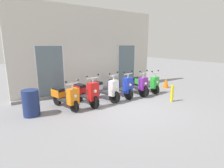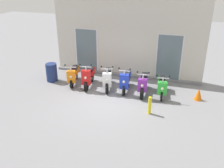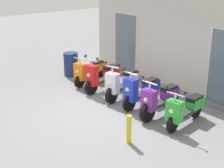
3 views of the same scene
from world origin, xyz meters
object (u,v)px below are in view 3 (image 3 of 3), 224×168
(scooter_white, at_px, (122,83))
(scooter_green, at_px, (185,109))
(scooter_red, at_px, (102,76))
(trash_bin, at_px, (71,64))
(curb_bollard, at_px, (129,129))
(scooter_orange, at_px, (89,71))
(scooter_purple, at_px, (160,100))
(scooter_blue, at_px, (141,90))

(scooter_white, bearing_deg, scooter_green, 0.72)
(scooter_red, distance_m, trash_bin, 1.97)
(scooter_green, relative_size, curb_bollard, 2.28)
(scooter_red, xyz_separation_m, scooter_white, (0.90, 0.09, -0.01))
(scooter_orange, relative_size, scooter_white, 0.92)
(scooter_green, bearing_deg, scooter_orange, -179.50)
(scooter_red, distance_m, scooter_purple, 2.55)
(scooter_orange, distance_m, scooter_green, 4.15)
(scooter_green, bearing_deg, scooter_blue, -178.80)
(scooter_red, xyz_separation_m, scooter_purple, (2.55, 0.03, -0.02))
(scooter_purple, relative_size, trash_bin, 1.82)
(scooter_white, distance_m, curb_bollard, 2.80)
(trash_bin, bearing_deg, scooter_blue, 0.29)
(scooter_blue, relative_size, scooter_purple, 0.97)
(scooter_red, relative_size, trash_bin, 1.77)
(scooter_red, height_order, scooter_white, scooter_red)
(scooter_orange, xyz_separation_m, scooter_blue, (2.55, 0.00, 0.04))
(curb_bollard, bearing_deg, scooter_purple, 108.73)
(scooter_purple, distance_m, curb_bollard, 1.74)
(scooter_orange, relative_size, scooter_green, 0.94)
(scooter_red, relative_size, scooter_purple, 0.97)
(scooter_green, bearing_deg, curb_bollard, -97.54)
(curb_bollard, distance_m, trash_bin, 5.35)
(scooter_blue, distance_m, curb_bollard, 2.19)
(scooter_purple, bearing_deg, scooter_orange, 178.94)
(scooter_orange, distance_m, scooter_purple, 3.36)
(scooter_purple, bearing_deg, scooter_green, 7.14)
(scooter_blue, distance_m, scooter_green, 1.60)
(scooter_purple, xyz_separation_m, curb_bollard, (0.56, -1.64, -0.12))
(scooter_orange, bearing_deg, scooter_red, -6.27)
(scooter_orange, height_order, scooter_blue, scooter_blue)
(scooter_green, distance_m, trash_bin, 5.31)
(trash_bin, bearing_deg, scooter_red, -2.12)
(trash_bin, bearing_deg, scooter_purple, -0.58)
(scooter_blue, bearing_deg, trash_bin, -179.71)
(curb_bollard, bearing_deg, scooter_green, 82.46)
(scooter_green, bearing_deg, scooter_purple, -172.86)
(scooter_orange, bearing_deg, scooter_green, 0.50)
(scooter_orange, relative_size, curb_bollard, 2.15)
(scooter_white, distance_m, scooter_blue, 0.84)
(scooter_orange, xyz_separation_m, scooter_green, (4.15, 0.04, -0.01))
(scooter_white, xyz_separation_m, scooter_blue, (0.84, -0.00, 0.02))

